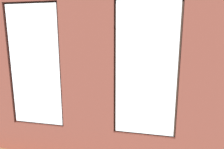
{
  "coord_description": "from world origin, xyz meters",
  "views": [
    {
      "loc": [
        -1.08,
        5.69,
        2.21
      ],
      "look_at": [
        0.05,
        0.4,
        1.11
      ],
      "focal_mm": 32.0,
      "sensor_mm": 36.0,
      "label": 1
    }
  ],
  "objects_px": {
    "media_console": "(28,96)",
    "potted_plant_near_tv": "(21,102)",
    "cup_ceramic": "(93,93)",
    "couch_by_window": "(66,122)",
    "potted_plant_corner_near_left": "(195,77)",
    "couch_left": "(205,108)",
    "potted_plant_by_left_couch": "(182,90)",
    "potted_plant_foreground_right": "(67,71)",
    "potted_plant_mid_room_small": "(147,89)",
    "coffee_table": "(109,96)",
    "table_plant_small": "(109,91)",
    "remote_black": "(104,93)",
    "remote_silver": "(124,94)",
    "potted_plant_between_couches": "(133,120)",
    "tv_flatscreen": "(26,76)",
    "candle_jar": "(112,94)"
  },
  "relations": [
    {
      "from": "cup_ceramic",
      "to": "potted_plant_mid_room_small",
      "type": "relative_size",
      "value": 0.18
    },
    {
      "from": "couch_left",
      "to": "table_plant_small",
      "type": "relative_size",
      "value": 9.89
    },
    {
      "from": "remote_black",
      "to": "potted_plant_foreground_right",
      "type": "distance_m",
      "value": 2.9
    },
    {
      "from": "tv_flatscreen",
      "to": "potted_plant_near_tv",
      "type": "xyz_separation_m",
      "value": [
        -0.55,
        1.05,
        -0.46
      ]
    },
    {
      "from": "tv_flatscreen",
      "to": "potted_plant_corner_near_left",
      "type": "bearing_deg",
      "value": -156.35
    },
    {
      "from": "coffee_table",
      "to": "media_console",
      "type": "distance_m",
      "value": 2.59
    },
    {
      "from": "couch_by_window",
      "to": "remote_black",
      "type": "bearing_deg",
      "value": -101.93
    },
    {
      "from": "couch_by_window",
      "to": "potted_plant_between_couches",
      "type": "bearing_deg",
      "value": -178.13
    },
    {
      "from": "potted_plant_foreground_right",
      "to": "potted_plant_mid_room_small",
      "type": "relative_size",
      "value": 1.95
    },
    {
      "from": "media_console",
      "to": "tv_flatscreen",
      "type": "distance_m",
      "value": 0.66
    },
    {
      "from": "table_plant_small",
      "to": "remote_black",
      "type": "xyz_separation_m",
      "value": [
        0.19,
        -0.09,
        -0.1
      ]
    },
    {
      "from": "cup_ceramic",
      "to": "potted_plant_mid_room_small",
      "type": "distance_m",
      "value": 1.91
    },
    {
      "from": "couch_by_window",
      "to": "potted_plant_by_left_couch",
      "type": "xyz_separation_m",
      "value": [
        -2.77,
        -3.01,
        0.04
      ]
    },
    {
      "from": "coffee_table",
      "to": "potted_plant_near_tv",
      "type": "bearing_deg",
      "value": 31.5
    },
    {
      "from": "tv_flatscreen",
      "to": "potted_plant_foreground_right",
      "type": "distance_m",
      "value": 2.32
    },
    {
      "from": "table_plant_small",
      "to": "remote_silver",
      "type": "height_order",
      "value": "table_plant_small"
    },
    {
      "from": "potted_plant_near_tv",
      "to": "candle_jar",
      "type": "bearing_deg",
      "value": -152.07
    },
    {
      "from": "potted_plant_corner_near_left",
      "to": "tv_flatscreen",
      "type": "bearing_deg",
      "value": 23.65
    },
    {
      "from": "potted_plant_mid_room_small",
      "to": "remote_silver",
      "type": "bearing_deg",
      "value": 54.82
    },
    {
      "from": "cup_ceramic",
      "to": "couch_by_window",
      "type": "bearing_deg",
      "value": 85.72
    },
    {
      "from": "couch_left",
      "to": "remote_silver",
      "type": "relative_size",
      "value": 12.16
    },
    {
      "from": "remote_black",
      "to": "potted_plant_between_couches",
      "type": "height_order",
      "value": "potted_plant_between_couches"
    },
    {
      "from": "table_plant_small",
      "to": "potted_plant_mid_room_small",
      "type": "xyz_separation_m",
      "value": [
        -1.06,
        -1.04,
        -0.17
      ]
    },
    {
      "from": "potted_plant_between_couches",
      "to": "potted_plant_corner_near_left",
      "type": "bearing_deg",
      "value": -115.88
    },
    {
      "from": "couch_by_window",
      "to": "tv_flatscreen",
      "type": "height_order",
      "value": "tv_flatscreen"
    },
    {
      "from": "remote_silver",
      "to": "potted_plant_corner_near_left",
      "type": "distance_m",
      "value": 3.09
    },
    {
      "from": "potted_plant_foreground_right",
      "to": "candle_jar",
      "type": "bearing_deg",
      "value": 137.34
    },
    {
      "from": "remote_silver",
      "to": "potted_plant_mid_room_small",
      "type": "height_order",
      "value": "potted_plant_mid_room_small"
    },
    {
      "from": "media_console",
      "to": "potted_plant_near_tv",
      "type": "relative_size",
      "value": 1.08
    },
    {
      "from": "couch_left",
      "to": "cup_ceramic",
      "type": "bearing_deg",
      "value": -87.5
    },
    {
      "from": "cup_ceramic",
      "to": "potted_plant_corner_near_left",
      "type": "height_order",
      "value": "potted_plant_corner_near_left"
    },
    {
      "from": "remote_black",
      "to": "remote_silver",
      "type": "bearing_deg",
      "value": -79.9
    },
    {
      "from": "potted_plant_foreground_right",
      "to": "potted_plant_mid_room_small",
      "type": "distance_m",
      "value": 3.51
    },
    {
      "from": "potted_plant_mid_room_small",
      "to": "potted_plant_near_tv",
      "type": "bearing_deg",
      "value": 36.47
    },
    {
      "from": "couch_left",
      "to": "potted_plant_foreground_right",
      "type": "height_order",
      "value": "potted_plant_foreground_right"
    },
    {
      "from": "couch_left",
      "to": "potted_plant_foreground_right",
      "type": "xyz_separation_m",
      "value": [
        4.87,
        -2.3,
        0.37
      ]
    },
    {
      "from": "remote_silver",
      "to": "remote_black",
      "type": "distance_m",
      "value": 0.61
    },
    {
      "from": "remote_silver",
      "to": "potted_plant_foreground_right",
      "type": "bearing_deg",
      "value": 73.62
    },
    {
      "from": "table_plant_small",
      "to": "remote_silver",
      "type": "relative_size",
      "value": 1.23
    },
    {
      "from": "remote_black",
      "to": "potted_plant_mid_room_small",
      "type": "xyz_separation_m",
      "value": [
        -1.25,
        -0.95,
        -0.07
      ]
    },
    {
      "from": "candle_jar",
      "to": "potted_plant_foreground_right",
      "type": "relative_size",
      "value": 0.08
    },
    {
      "from": "remote_silver",
      "to": "media_console",
      "type": "bearing_deg",
      "value": 115.89
    },
    {
      "from": "remote_silver",
      "to": "potted_plant_mid_room_small",
      "type": "xyz_separation_m",
      "value": [
        -0.65,
        -0.92,
        -0.07
      ]
    },
    {
      "from": "couch_left",
      "to": "potted_plant_near_tv",
      "type": "distance_m",
      "value": 4.74
    },
    {
      "from": "couch_by_window",
      "to": "remote_silver",
      "type": "bearing_deg",
      "value": -117.98
    },
    {
      "from": "table_plant_small",
      "to": "potted_plant_corner_near_left",
      "type": "xyz_separation_m",
      "value": [
        -2.75,
        -2.14,
        0.08
      ]
    },
    {
      "from": "remote_silver",
      "to": "media_console",
      "type": "height_order",
      "value": "media_console"
    },
    {
      "from": "remote_silver",
      "to": "cup_ceramic",
      "type": "bearing_deg",
      "value": 124.76
    },
    {
      "from": "couch_left",
      "to": "potted_plant_by_left_couch",
      "type": "height_order",
      "value": "couch_left"
    },
    {
      "from": "media_console",
      "to": "potted_plant_corner_near_left",
      "type": "height_order",
      "value": "potted_plant_corner_near_left"
    }
  ]
}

